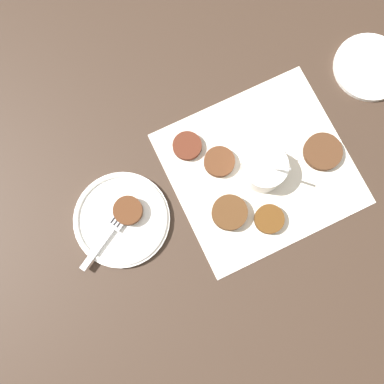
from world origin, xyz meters
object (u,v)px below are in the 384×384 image
(sauce_bowl, at_px, (262,166))
(fritter_on_plate, at_px, (128,211))
(fork, at_px, (112,228))
(extra_saucer, at_px, (370,67))
(serving_plate, at_px, (122,219))

(sauce_bowl, relative_size, fritter_on_plate, 1.72)
(fork, relative_size, extra_saucer, 1.00)
(sauce_bowl, distance_m, extra_saucer, 0.32)
(sauce_bowl, xyz_separation_m, extra_saucer, (0.31, 0.05, -0.02))
(fritter_on_plate, xyz_separation_m, extra_saucer, (0.58, -0.02, -0.02))
(sauce_bowl, bearing_deg, extra_saucer, 9.08)
(serving_plate, distance_m, fork, 0.03)
(fritter_on_plate, xyz_separation_m, fork, (-0.04, -0.01, -0.01))
(fork, bearing_deg, serving_plate, 14.44)
(serving_plate, distance_m, extra_saucer, 0.60)
(fritter_on_plate, relative_size, extra_saucer, 0.37)
(sauce_bowl, xyz_separation_m, serving_plate, (-0.28, 0.07, -0.02))
(fork, bearing_deg, extra_saucer, -1.12)
(sauce_bowl, height_order, extra_saucer, sauce_bowl)
(sauce_bowl, bearing_deg, fritter_on_plate, 164.49)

